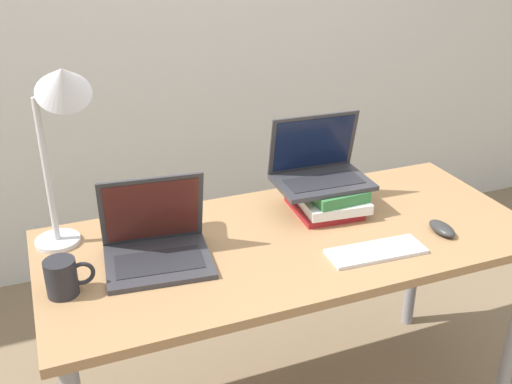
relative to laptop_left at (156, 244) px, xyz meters
The scene contains 8 objects.
desk 0.45m from the laptop_left, ahead, with size 1.59×0.71×0.76m.
laptop_left is the anchor object (origin of this frame).
book_stack 0.64m from the laptop_left, ahead, with size 0.25×0.29×0.10m.
laptop_on_books 0.63m from the laptop_left, 12.68° to the left, with size 0.33×0.23×0.23m.
wireless_keyboard 0.67m from the laptop_left, 18.57° to the right, with size 0.31×0.13×0.01m.
mouse 0.92m from the laptop_left, 11.31° to the right, with size 0.06×0.11×0.03m.
mug 0.29m from the laptop_left, 163.36° to the right, with size 0.13×0.09×0.11m.
desk_lamp 0.49m from the laptop_left, 139.15° to the left, with size 0.23×0.20×0.61m.
Camera 1 is at (-0.72, -1.17, 1.72)m, focal length 42.00 mm.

